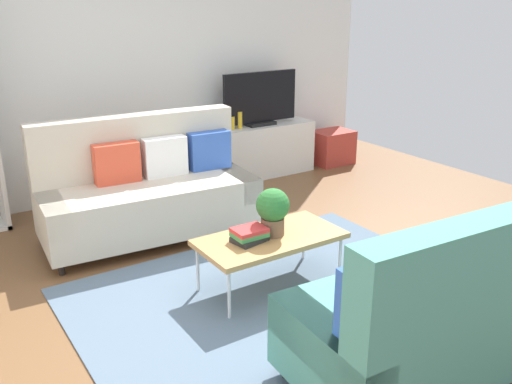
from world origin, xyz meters
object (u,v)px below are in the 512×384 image
object	(u,v)px
bottle_1	(240,120)
tv_console	(259,150)
potted_plant	(273,209)
storage_trunk	(332,147)
bottle_0	(233,123)
vase_0	(215,122)
couch_green	(452,306)
coffee_table	(270,240)
table_book_0	(249,239)
tv	(260,99)
couch_beige	(148,190)

from	to	relation	value
bottle_1	tv_console	bearing A→B (deg)	7.54
potted_plant	storage_trunk	bearing A→B (deg)	41.84
bottle_0	vase_0	bearing A→B (deg)	153.49
couch_green	coffee_table	xyz separation A→B (m)	(-0.28, 1.42, -0.05)
table_book_0	bottle_1	size ratio (longest dim) A/B	1.20
couch_green	storage_trunk	world-z (taller)	couch_green
tv_console	tv	size ratio (longest dim) A/B	1.40
couch_beige	bottle_1	size ratio (longest dim) A/B	9.82
storage_trunk	vase_0	bearing A→B (deg)	174.90
couch_green	bottle_1	world-z (taller)	couch_green
tv_console	storage_trunk	size ratio (longest dim) A/B	2.69
coffee_table	tv	xyz separation A→B (m)	(1.51, 2.41, 0.56)
potted_plant	bottle_0	xyz separation A→B (m)	(1.08, 2.37, 0.09)
coffee_table	tv_console	xyz separation A→B (m)	(1.51, 2.43, -0.07)
bottle_1	table_book_0	bearing A→B (deg)	-120.26
vase_0	storage_trunk	bearing A→B (deg)	-5.10
coffee_table	tv_console	size ratio (longest dim) A/B	0.79
potted_plant	vase_0	size ratio (longest dim) A/B	2.04
tv_console	bottle_0	size ratio (longest dim) A/B	9.30
potted_plant	tv	bearing A→B (deg)	58.27
couch_green	vase_0	xyz separation A→B (m)	(0.65, 3.90, 0.29)
vase_0	couch_green	bearing A→B (deg)	-99.42
storage_trunk	bottle_1	world-z (taller)	bottle_1
couch_green	potted_plant	distance (m)	1.47
tv_console	table_book_0	world-z (taller)	tv_console
potted_plant	table_book_0	bearing A→B (deg)	-177.12
couch_beige	bottle_1	distance (m)	1.88
couch_beige	coffee_table	bearing A→B (deg)	109.34
table_book_0	bottle_0	world-z (taller)	bottle_0
coffee_table	couch_green	bearing A→B (deg)	-78.75
tv	vase_0	bearing A→B (deg)	173.12
couch_green	coffee_table	world-z (taller)	couch_green
tv_console	tv	bearing A→B (deg)	-90.00
coffee_table	potted_plant	size ratio (longest dim) A/B	3.03
vase_0	bottle_0	xyz separation A→B (m)	(0.18, -0.09, -0.01)
potted_plant	bottle_0	world-z (taller)	bottle_0
tv_console	vase_0	size ratio (longest dim) A/B	7.85
couch_beige	potted_plant	size ratio (longest dim) A/B	5.39
tv_console	potted_plant	xyz separation A→B (m)	(-1.48, -2.41, 0.30)
bottle_0	potted_plant	bearing A→B (deg)	-114.46
couch_green	table_book_0	size ratio (longest dim) A/B	8.12
tv_console	storage_trunk	xyz separation A→B (m)	(1.10, -0.10, -0.10)
storage_trunk	vase_0	xyz separation A→B (m)	(-1.68, 0.15, 0.51)
tv_console	bottle_0	world-z (taller)	bottle_0
coffee_table	tv_console	world-z (taller)	tv_console
couch_green	tv_console	size ratio (longest dim) A/B	1.39
couch_green	bottle_0	world-z (taller)	couch_green
tv	vase_0	distance (m)	0.63
tv	potted_plant	world-z (taller)	tv
potted_plant	table_book_0	world-z (taller)	potted_plant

